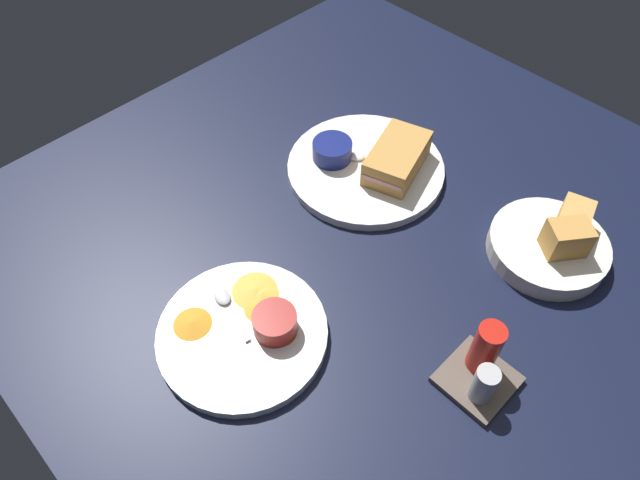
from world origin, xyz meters
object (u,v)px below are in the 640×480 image
plate_sandwich_main (365,168)px  ramekin_dark_sauce (332,150)px  sandwich_half_near (397,158)px  ramekin_light_gravy (275,322)px  spoon_by_dark_ramekin (364,157)px  bread_basket_rear (552,243)px  condiment_caddy (482,366)px  plate_chips_companion (243,334)px  spoon_by_gravy_ramekin (226,303)px

plate_sandwich_main → ramekin_dark_sauce: ramekin_dark_sauce is taller
sandwich_half_near → ramekin_light_gravy: bearing=14.1°
sandwich_half_near → spoon_by_dark_ramekin: (2.09, -5.57, -2.04)cm
plate_sandwich_main → sandwich_half_near: 6.07cm
sandwich_half_near → bread_basket_rear: (-4.00, 27.82, -1.68)cm
spoon_by_dark_ramekin → sandwich_half_near: bearing=110.6°
ramekin_dark_sauce → condiment_caddy: 44.72cm
sandwich_half_near → plate_chips_companion: (39.17, 5.97, -3.20)cm
plate_sandwich_main → condiment_caddy: 40.89cm
plate_sandwich_main → ramekin_light_gravy: 35.20cm
plate_sandwich_main → spoon_by_dark_ramekin: size_ratio=3.30×
plate_sandwich_main → spoon_by_dark_ramekin: bearing=-124.1°
plate_chips_companion → ramekin_light_gravy: bearing=140.2°
plate_chips_companion → bread_basket_rear: (-43.17, 21.85, 1.52)cm
spoon_by_dark_ramekin → spoon_by_gravy_ramekin: size_ratio=0.83×
plate_chips_companion → spoon_by_gravy_ramekin: 5.12cm
sandwich_half_near → bread_basket_rear: 28.16cm
sandwich_half_near → plate_chips_companion: sandwich_half_near is taller
plate_chips_companion → plate_sandwich_main: bearing=-164.3°
ramekin_dark_sauce → spoon_by_dark_ramekin: bearing=133.0°
plate_sandwich_main → spoon_by_gravy_ramekin: size_ratio=2.73×
sandwich_half_near → plate_sandwich_main: bearing=-53.8°
ramekin_dark_sauce → spoon_by_dark_ramekin: (-3.75, 4.01, -1.43)cm
plate_chips_companion → spoon_by_dark_ramekin: bearing=-162.7°
bread_basket_rear → ramekin_dark_sauce: bearing=-75.3°
spoon_by_gravy_ramekin → ramekin_dark_sauce: bearing=-161.6°
condiment_caddy → spoon_by_dark_ramekin: bearing=-116.5°
plate_sandwich_main → condiment_caddy: condiment_caddy is taller
plate_sandwich_main → spoon_by_gravy_ramekin: spoon_by_gravy_ramekin is taller
sandwich_half_near → plate_chips_companion: size_ratio=0.63×
bread_basket_rear → plate_chips_companion: bearing=-26.8°
plate_chips_companion → condiment_caddy: condiment_caddy is taller
spoon_by_dark_ramekin → plate_chips_companion: size_ratio=0.35×
plate_sandwich_main → spoon_by_gravy_ramekin: 35.38cm
ramekin_dark_sauce → bread_basket_rear: bread_basket_rear is taller
sandwich_half_near → condiment_caddy: condiment_caddy is taller
sandwich_half_near → ramekin_light_gravy: sandwich_half_near is taller
sandwich_half_near → condiment_caddy: bearing=57.1°
sandwich_half_near → spoon_by_gravy_ramekin: (38.01, 1.13, -2.04)cm
plate_sandwich_main → plate_chips_companion: same height
plate_sandwich_main → ramekin_light_gravy: size_ratio=4.42×
plate_chips_companion → condiment_caddy: size_ratio=2.49×
plate_chips_companion → bread_basket_rear: size_ratio=1.31×
ramekin_dark_sauce → plate_chips_companion: bearing=25.0°
spoon_by_dark_ramekin → condiment_caddy: (18.94, 38.04, 1.44)cm
plate_chips_companion → condiment_caddy: 32.22cm
plate_sandwich_main → plate_chips_companion: size_ratio=1.15×
spoon_by_gravy_ramekin → plate_chips_companion: bearing=76.5°
bread_basket_rear → ramekin_light_gravy: bearing=-25.5°
spoon_by_dark_ramekin → spoon_by_gravy_ramekin: same height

